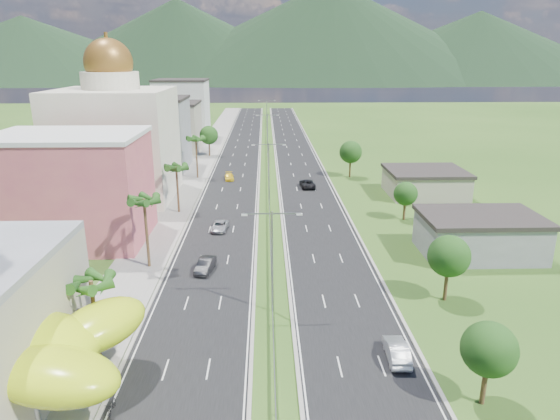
{
  "coord_description": "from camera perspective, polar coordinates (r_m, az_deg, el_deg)",
  "views": [
    {
      "loc": [
        -0.59,
        -36.97,
        25.79
      ],
      "look_at": [
        1.19,
        23.38,
        7.0
      ],
      "focal_mm": 32.0,
      "sensor_mm": 36.0,
      "label": 1
    }
  ],
  "objects": [
    {
      "name": "ground",
      "position": [
        45.08,
        -0.67,
        -17.61
      ],
      "size": [
        500.0,
        500.0,
        0.0
      ],
      "primitive_type": "plane",
      "color": "#2D5119",
      "rests_on": "ground"
    },
    {
      "name": "road_left",
      "position": [
        129.74,
        -4.74,
        5.77
      ],
      "size": [
        11.0,
        260.0,
        0.04
      ],
      "primitive_type": "cube",
      "color": "black",
      "rests_on": "ground"
    },
    {
      "name": "road_right",
      "position": [
        129.81,
        1.92,
        5.83
      ],
      "size": [
        11.0,
        260.0,
        0.04
      ],
      "primitive_type": "cube",
      "color": "black",
      "rests_on": "ground"
    },
    {
      "name": "sidewalk_left",
      "position": [
        130.59,
        -8.92,
        5.72
      ],
      "size": [
        7.0,
        260.0,
        0.12
      ],
      "primitive_type": "cube",
      "color": "gray",
      "rests_on": "ground"
    },
    {
      "name": "median_guardrail",
      "position": [
        111.83,
        -1.35,
        4.28
      ],
      "size": [
        0.1,
        216.06,
        0.76
      ],
      "color": "gray",
      "rests_on": "ground"
    },
    {
      "name": "streetlight_median_b",
      "position": [
        50.69,
        -0.9,
        -4.78
      ],
      "size": [
        6.04,
        0.25,
        11.0
      ],
      "color": "gray",
      "rests_on": "ground"
    },
    {
      "name": "streetlight_median_c",
      "position": [
        89.03,
        -1.28,
        4.93
      ],
      "size": [
        6.04,
        0.25,
        11.0
      ],
      "color": "gray",
      "rests_on": "ground"
    },
    {
      "name": "streetlight_median_d",
      "position": [
        133.34,
        -1.44,
        9.07
      ],
      "size": [
        6.04,
        0.25,
        11.0
      ],
      "color": "gray",
      "rests_on": "ground"
    },
    {
      "name": "streetlight_median_e",
      "position": [
        177.99,
        -1.52,
        11.14
      ],
      "size": [
        6.04,
        0.25,
        11.0
      ],
      "color": "gray",
      "rests_on": "ground"
    },
    {
      "name": "lime_canopy",
      "position": [
        43.54,
        -28.77,
        -13.6
      ],
      "size": [
        18.0,
        15.0,
        7.4
      ],
      "color": "#C4E216",
      "rests_on": "ground"
    },
    {
      "name": "pink_shophouse",
      "position": [
        76.44,
        -22.67,
        2.09
      ],
      "size": [
        20.0,
        15.0,
        15.0
      ],
      "primitive_type": "cube",
      "color": "#C14F63",
      "rests_on": "ground"
    },
    {
      "name": "domed_building",
      "position": [
        97.05,
        -18.26,
        7.87
      ],
      "size": [
        20.0,
        20.0,
        28.7
      ],
      "color": "beige",
      "rests_on": "ground"
    },
    {
      "name": "midrise_grey",
      "position": [
        121.23,
        -14.41,
        8.31
      ],
      "size": [
        16.0,
        15.0,
        16.0
      ],
      "primitive_type": "cube",
      "color": "gray",
      "rests_on": "ground"
    },
    {
      "name": "midrise_beige",
      "position": [
        142.77,
        -12.5,
        9.12
      ],
      "size": [
        16.0,
        15.0,
        13.0
      ],
      "primitive_type": "cube",
      "color": "#A49D87",
      "rests_on": "ground"
    },
    {
      "name": "midrise_white",
      "position": [
        164.96,
        -11.11,
        11.13
      ],
      "size": [
        16.0,
        15.0,
        18.0
      ],
      "primitive_type": "cube",
      "color": "silver",
      "rests_on": "ground"
    },
    {
      "name": "shed_near",
      "position": [
        72.11,
        21.8,
        -2.85
      ],
      "size": [
        15.0,
        10.0,
        5.0
      ],
      "primitive_type": "cube",
      "color": "gray",
      "rests_on": "ground"
    },
    {
      "name": "shed_far",
      "position": [
        99.75,
        16.24,
        2.91
      ],
      "size": [
        14.0,
        12.0,
        4.4
      ],
      "primitive_type": "cube",
      "color": "#A49D87",
      "rests_on": "ground"
    },
    {
      "name": "palm_tree_b",
      "position": [
        45.74,
        -20.77,
        -8.09
      ],
      "size": [
        3.6,
        3.6,
        8.1
      ],
      "color": "#47301C",
      "rests_on": "ground"
    },
    {
      "name": "palm_tree_c",
      "position": [
        63.24,
        -15.26,
        0.79
      ],
      "size": [
        3.6,
        3.6,
        9.6
      ],
      "color": "#47301C",
      "rests_on": "ground"
    },
    {
      "name": "palm_tree_d",
      "position": [
        85.29,
        -11.76,
        4.57
      ],
      "size": [
        3.6,
        3.6,
        8.6
      ],
      "color": "#47301C",
      "rests_on": "ground"
    },
    {
      "name": "palm_tree_e",
      "position": [
        109.41,
        -9.6,
        7.86
      ],
      "size": [
        3.6,
        3.6,
        9.4
      ],
      "color": "#47301C",
      "rests_on": "ground"
    },
    {
      "name": "leafy_tree_lfar",
      "position": [
        134.34,
        -8.14,
        8.46
      ],
      "size": [
        4.9,
        4.9,
        8.05
      ],
      "color": "#47301C",
      "rests_on": "ground"
    },
    {
      "name": "leafy_tree_ra",
      "position": [
        41.7,
        22.79,
        -14.48
      ],
      "size": [
        4.2,
        4.2,
        6.9
      ],
      "color": "#47301C",
      "rests_on": "ground"
    },
    {
      "name": "leafy_tree_rb",
      "position": [
        56.63,
        18.75,
        -5.03
      ],
      "size": [
        4.55,
        4.55,
        7.47
      ],
      "color": "#47301C",
      "rests_on": "ground"
    },
    {
      "name": "leafy_tree_rc",
      "position": [
        83.03,
        14.16,
        1.8
      ],
      "size": [
        3.85,
        3.85,
        6.33
      ],
      "color": "#47301C",
      "rests_on": "ground"
    },
    {
      "name": "leafy_tree_rd",
      "position": [
        110.44,
        8.08,
        6.57
      ],
      "size": [
        4.9,
        4.9,
        8.05
      ],
      "color": "#47301C",
      "rests_on": "ground"
    },
    {
      "name": "mountain_ridge",
      "position": [
        491.4,
        5.56,
        14.2
      ],
      "size": [
        860.0,
        140.0,
        90.0
      ],
      "primitive_type": null,
      "color": "black",
      "rests_on": "ground"
    },
    {
      "name": "car_dark_left",
      "position": [
        63.09,
        -8.53,
        -6.22
      ],
      "size": [
        2.43,
        5.05,
        1.59
      ],
      "primitive_type": "imported",
      "rotation": [
        0.0,
        0.0,
        -0.16
      ],
      "color": "black",
      "rests_on": "road_left"
    },
    {
      "name": "car_silver_mid_left",
      "position": [
        77.06,
        -6.92,
        -1.83
      ],
      "size": [
        2.68,
        5.06,
        1.35
      ],
      "primitive_type": "imported",
      "rotation": [
        0.0,
        0.0,
        -0.09
      ],
      "color": "#989A9F",
      "rests_on": "road_left"
    },
    {
      "name": "car_yellow_far_left",
      "position": [
        108.38,
        -5.82,
        3.82
      ],
      "size": [
        2.42,
        4.81,
        1.34
      ],
      "primitive_type": "imported",
      "rotation": [
        0.0,
        0.0,
        0.12
      ],
      "color": "yellow",
      "rests_on": "road_left"
    },
    {
      "name": "car_silver_right",
      "position": [
        46.86,
        13.21,
        -15.36
      ],
      "size": [
        1.99,
        5.09,
        1.65
      ],
      "primitive_type": "imported",
      "rotation": [
        0.0,
        0.0,
        3.09
      ],
      "color": "#B9BCC1",
      "rests_on": "road_right"
    },
    {
      "name": "car_dark_far_right",
      "position": [
        101.58,
        3.14,
        3.05
      ],
      "size": [
        3.08,
        6.04,
        1.64
      ],
      "primitive_type": "imported",
      "rotation": [
        0.0,
        0.0,
        3.2
      ],
      "color": "black",
      "rests_on": "road_right"
    },
    {
      "name": "motorcycle",
      "position": [
        42.05,
        -18.7,
        -20.36
      ],
      "size": [
        0.78,
        2.17,
        1.36
      ],
      "primitive_type": "imported",
      "rotation": [
        0.0,
        0.0,
        0.06
      ],
      "color": "black",
      "rests_on": "road_left"
    }
  ]
}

